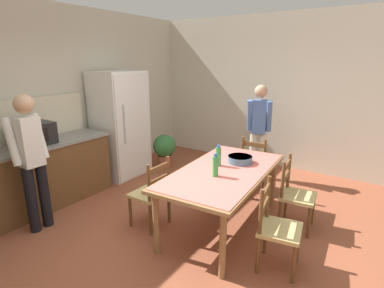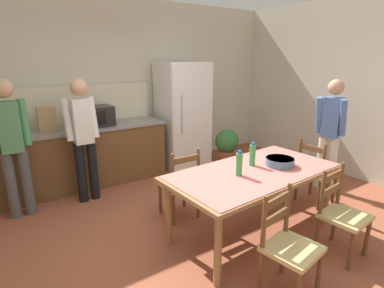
% 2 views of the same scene
% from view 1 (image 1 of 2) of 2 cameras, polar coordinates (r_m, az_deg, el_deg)
% --- Properties ---
extents(ground_plane, '(8.32, 8.32, 0.00)m').
position_cam_1_polar(ground_plane, '(3.71, -1.57, -18.12)').
color(ground_plane, brown).
extents(wall_back, '(6.52, 0.12, 2.90)m').
position_cam_1_polar(wall_back, '(5.14, -26.94, 7.22)').
color(wall_back, beige).
rests_on(wall_back, ground).
extents(wall_right, '(0.12, 5.20, 2.90)m').
position_cam_1_polar(wall_right, '(6.07, 16.62, 9.33)').
color(wall_right, beige).
rests_on(wall_right, ground).
extents(kitchen_counter, '(3.06, 0.66, 0.94)m').
position_cam_1_polar(kitchen_counter, '(4.61, -32.42, -7.05)').
color(kitchen_counter, brown).
rests_on(kitchen_counter, ground).
extents(refrigerator, '(0.83, 0.73, 1.88)m').
position_cam_1_polar(refrigerator, '(5.51, -13.46, 3.58)').
color(refrigerator, white).
rests_on(refrigerator, ground).
extents(microwave, '(0.50, 0.39, 0.30)m').
position_cam_1_polar(microwave, '(4.61, -28.04, 1.66)').
color(microwave, black).
rests_on(microwave, kitchen_counter).
extents(dining_table, '(2.00, 1.10, 0.77)m').
position_cam_1_polar(dining_table, '(3.72, 6.05, -5.97)').
color(dining_table, olive).
rests_on(dining_table, ground).
extents(bottle_near_centre, '(0.07, 0.07, 0.27)m').
position_cam_1_polar(bottle_near_centre, '(3.44, 4.48, -4.18)').
color(bottle_near_centre, green).
rests_on(bottle_near_centre, dining_table).
extents(bottle_off_centre, '(0.07, 0.07, 0.27)m').
position_cam_1_polar(bottle_off_centre, '(3.78, 5.04, -2.32)').
color(bottle_off_centre, green).
rests_on(bottle_off_centre, dining_table).
extents(serving_bowl, '(0.32, 0.32, 0.09)m').
position_cam_1_polar(serving_bowl, '(3.94, 9.12, -2.82)').
color(serving_bowl, slate).
rests_on(serving_bowl, dining_table).
extents(chair_side_far_left, '(0.42, 0.40, 0.91)m').
position_cam_1_polar(chair_side_far_left, '(3.85, -7.73, -9.36)').
color(chair_side_far_left, brown).
rests_on(chair_side_far_left, ground).
extents(chair_side_near_right, '(0.46, 0.44, 0.91)m').
position_cam_1_polar(chair_side_near_right, '(3.99, 19.06, -9.15)').
color(chair_side_near_right, brown).
rests_on(chair_side_near_right, ground).
extents(chair_head_end, '(0.40, 0.42, 0.91)m').
position_cam_1_polar(chair_head_end, '(4.91, 12.04, -3.86)').
color(chair_head_end, brown).
rests_on(chair_head_end, ground).
extents(chair_side_near_left, '(0.48, 0.46, 0.91)m').
position_cam_1_polar(chair_side_near_left, '(3.23, 15.78, -15.11)').
color(chair_side_near_left, brown).
rests_on(chair_side_near_left, ground).
extents(person_at_counter, '(0.43, 0.29, 1.69)m').
position_cam_1_polar(person_at_counter, '(4.05, -28.28, -2.13)').
color(person_at_counter, black).
rests_on(person_at_counter, ground).
extents(person_by_table, '(0.35, 0.46, 1.66)m').
position_cam_1_polar(person_by_table, '(5.34, 12.62, 3.17)').
color(person_by_table, silver).
rests_on(person_by_table, ground).
extents(potted_plant, '(0.44, 0.44, 0.67)m').
position_cam_1_polar(potted_plant, '(5.86, -5.26, -0.93)').
color(potted_plant, brown).
rests_on(potted_plant, ground).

